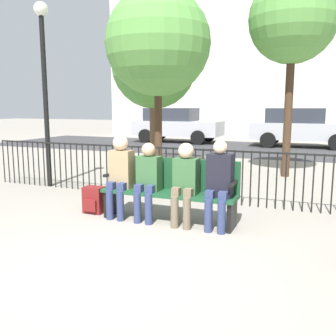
% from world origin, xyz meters
% --- Properties ---
extents(ground_plane, '(80.00, 80.00, 0.00)m').
position_xyz_m(ground_plane, '(0.00, 0.00, 0.00)').
color(ground_plane, gray).
extents(park_bench, '(2.02, 0.45, 0.92)m').
position_xyz_m(park_bench, '(0.00, 1.78, 0.50)').
color(park_bench, '#194728').
rests_on(park_bench, ground).
extents(seated_person_0, '(0.34, 0.39, 1.25)m').
position_xyz_m(seated_person_0, '(-0.76, 1.66, 0.71)').
color(seated_person_0, navy).
rests_on(seated_person_0, ground).
extents(seated_person_1, '(0.34, 0.39, 1.16)m').
position_xyz_m(seated_person_1, '(-0.30, 1.65, 0.65)').
color(seated_person_1, navy).
rests_on(seated_person_1, ground).
extents(seated_person_2, '(0.34, 0.39, 1.17)m').
position_xyz_m(seated_person_2, '(0.28, 1.65, 0.66)').
color(seated_person_2, brown).
rests_on(seated_person_2, ground).
extents(seated_person_3, '(0.34, 0.39, 1.23)m').
position_xyz_m(seated_person_3, '(0.77, 1.65, 0.68)').
color(seated_person_3, navy).
rests_on(seated_person_3, ground).
extents(backpack, '(0.32, 0.26, 0.42)m').
position_xyz_m(backpack, '(-1.27, 1.69, 0.21)').
color(backpack, maroon).
rests_on(backpack, ground).
extents(fence_railing, '(9.01, 0.03, 0.95)m').
position_xyz_m(fence_railing, '(-0.02, 3.03, 0.56)').
color(fence_railing, black).
rests_on(fence_railing, ground).
extents(tree_0, '(2.28, 2.28, 3.90)m').
position_xyz_m(tree_0, '(-2.27, 6.26, 2.74)').
color(tree_0, brown).
rests_on(tree_0, ground).
extents(tree_1, '(2.43, 2.43, 4.34)m').
position_xyz_m(tree_1, '(-1.60, 4.98, 3.11)').
color(tree_1, '#422D1E').
rests_on(tree_1, ground).
extents(tree_2, '(2.01, 2.01, 4.66)m').
position_xyz_m(tree_2, '(1.25, 6.16, 3.62)').
color(tree_2, '#422D1E').
rests_on(tree_2, ground).
extents(lamp_post, '(0.28, 0.28, 3.73)m').
position_xyz_m(lamp_post, '(-3.30, 3.09, 2.46)').
color(lamp_post, black).
rests_on(lamp_post, ground).
extents(street_surface, '(24.00, 6.00, 0.01)m').
position_xyz_m(street_surface, '(0.00, 12.00, 0.00)').
color(street_surface, '#333335').
rests_on(street_surface, ground).
extents(parked_car_1, '(4.20, 1.94, 1.62)m').
position_xyz_m(parked_car_1, '(-4.48, 13.61, 0.84)').
color(parked_car_1, '#B7B7BC').
rests_on(parked_car_1, ground).
extents(parked_car_2, '(4.20, 1.94, 1.62)m').
position_xyz_m(parked_car_2, '(1.19, 13.48, 0.84)').
color(parked_car_2, '#B7B7BC').
rests_on(parked_car_2, ground).
extents(building_facade, '(20.00, 6.00, 13.35)m').
position_xyz_m(building_facade, '(0.00, 20.00, 6.68)').
color(building_facade, beige).
rests_on(building_facade, ground).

